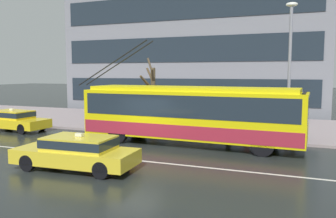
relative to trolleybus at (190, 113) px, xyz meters
name	(u,v)px	position (x,y,z in m)	size (l,w,h in m)	color
ground_plane	(132,153)	(-1.91, -2.72, -1.62)	(160.00, 160.00, 0.00)	#212626
sidewalk_slab	(193,124)	(-1.91, 6.60, -1.55)	(80.00, 10.00, 0.14)	gray
lane_centre_line	(119,159)	(-1.91, -3.92, -1.62)	(72.00, 0.14, 0.01)	silver
trolleybus	(190,113)	(0.00, 0.00, 0.00)	(12.23, 2.89, 5.36)	yellow
taxi_oncoming_near	(77,151)	(-2.58, -5.93, -0.92)	(4.78, 2.08, 1.39)	yellow
taxi_queued_behind_bus	(14,119)	(-11.78, 0.04, -0.92)	(4.74, 2.11, 1.39)	yellow
bus_shelter	(188,99)	(-1.44, 3.92, 0.39)	(3.67, 1.66, 2.50)	gray
pedestrian_at_shelter	(143,100)	(-4.86, 4.62, 0.20)	(1.27, 1.27, 2.05)	#444B49
pedestrian_approaching_curb	(248,107)	(2.25, 4.47, -0.03)	(1.29, 1.29, 1.87)	black
pedestrian_walking_past	(294,109)	(4.89, 3.04, 0.09)	(1.17, 1.17, 1.96)	black
pedestrian_waiting_by_pole	(227,107)	(1.44, 2.18, 0.14)	(1.52, 1.52, 1.99)	black
street_lamp	(290,60)	(4.57, 2.79, 2.71)	(0.60, 0.32, 7.15)	gray
street_tree_bare	(152,92)	(-4.07, 4.36, 0.79)	(1.27, 1.95, 4.52)	brown
office_tower_corner_left	(204,0)	(-5.00, 19.97, 9.67)	(24.99, 15.00, 22.57)	gray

